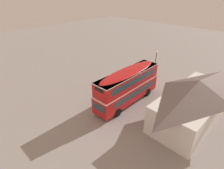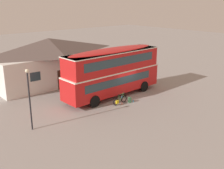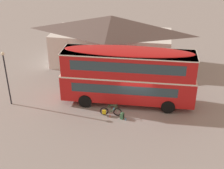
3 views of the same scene
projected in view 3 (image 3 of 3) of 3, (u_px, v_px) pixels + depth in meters
The scene contains 8 objects.
ground_plane at pixel (136, 109), 25.01m from camera, with size 120.00×120.00×0.00m, color gray.
double_decker_bus at pixel (128, 74), 24.71m from camera, with size 10.83×2.77×4.79m.
touring_bicycle at pixel (110, 111), 23.98m from camera, with size 1.74×0.49×1.04m.
backpack_on_ground at pixel (122, 116), 23.62m from camera, with size 0.35×0.34×0.55m.
water_bottle_red_squeeze at pixel (110, 116), 23.84m from camera, with size 0.07×0.07×0.25m.
water_bottle_blue_sports at pixel (126, 119), 23.48m from camera, with size 0.07×0.07×0.22m.
pub_building at pixel (111, 40), 31.97m from camera, with size 12.71×5.80×5.23m.
street_lamp at pixel (6, 73), 24.37m from camera, with size 0.28×0.28×4.65m.
Camera 3 is at (1.26, -21.30, 13.34)m, focal length 49.19 mm.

